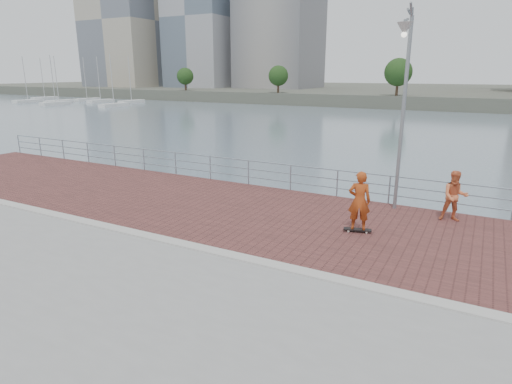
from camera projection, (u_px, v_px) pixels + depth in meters
The scene contains 10 objects.
water at pixel (223, 317), 12.45m from camera, with size 400.00×400.00×0.00m, color slate.
brick_lane at pixel (278, 217), 14.95m from camera, with size 40.00×6.80×0.02m, color brown.
curb at pixel (222, 253), 11.90m from camera, with size 40.00×0.40×0.06m, color #B7B5AD.
far_shore at pixel (467, 93), 115.87m from camera, with size 320.00×95.00×2.50m, color #4C5142.
guardrail at pixel (313, 177), 17.65m from camera, with size 39.06×0.06×1.13m.
street_lamp at pixel (404, 76), 14.14m from camera, with size 0.49×1.42×6.72m.
skateboard at pixel (357, 230), 13.47m from camera, with size 0.89×0.45×0.10m.
skateboarder at pixel (359, 201), 13.22m from camera, with size 0.69×0.45×1.88m, color #A84016.
bystander at pixel (455, 196), 14.29m from camera, with size 0.84×0.65×1.73m, color #E37242.
marina at pixel (77, 101), 98.53m from camera, with size 35.45×18.89×10.27m.
Camera 1 is at (6.06, -9.22, 4.89)m, focal length 30.00 mm.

